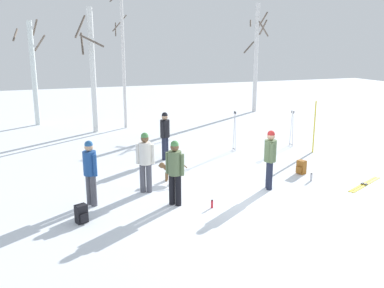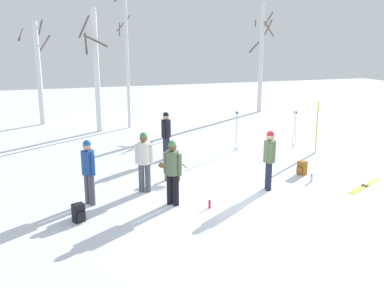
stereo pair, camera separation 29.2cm
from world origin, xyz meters
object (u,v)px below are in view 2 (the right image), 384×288
at_px(ski_poles_0, 295,128).
at_px(water_bottle_1, 312,178).
at_px(person_2, 144,158).
at_px(person_0, 166,133).
at_px(person_4, 269,156).
at_px(water_bottle_0, 210,204).
at_px(person_1, 88,168).
at_px(dog, 171,168).
at_px(birch_tree_0, 38,71).
at_px(ski_poles_1, 236,130).
at_px(birch_tree_3, 261,56).
at_px(backpack_0, 302,168).
at_px(ski_pair_lying_0, 366,185).
at_px(backpack_1, 79,213).
at_px(birch_tree_2, 127,46).
at_px(birch_tree_1, 96,69).
at_px(ski_pair_planted_0, 317,127).
at_px(person_3, 173,169).

distance_m(ski_poles_0, water_bottle_1, 4.40).
bearing_deg(person_2, person_0, 64.11).
bearing_deg(person_4, water_bottle_0, -160.18).
xyz_separation_m(person_1, dog, (2.52, 1.13, -0.59)).
relative_size(person_1, birch_tree_0, 0.33).
height_order(ski_poles_1, birch_tree_3, birch_tree_3).
distance_m(backpack_0, birch_tree_3, 12.65).
distance_m(person_2, ski_pair_lying_0, 6.54).
bearing_deg(water_bottle_1, water_bottle_0, -166.13).
bearing_deg(water_bottle_1, person_2, 170.78).
distance_m(person_1, birch_tree_0, 12.08).
distance_m(backpack_1, birch_tree_2, 11.69).
distance_m(birch_tree_2, birch_tree_3, 8.62).
xyz_separation_m(person_2, birch_tree_3, (9.59, 11.32, 2.32)).
height_order(birch_tree_1, birch_tree_2, birch_tree_2).
bearing_deg(birch_tree_3, ski_poles_1, -123.16).
height_order(backpack_1, birch_tree_3, birch_tree_3).
relative_size(birch_tree_2, birch_tree_3, 1.21).
bearing_deg(birch_tree_0, backpack_1, -86.10).
xyz_separation_m(water_bottle_1, birch_tree_3, (4.64, 12.12, 3.19)).
xyz_separation_m(ski_poles_0, birch_tree_2, (-5.55, 6.02, 3.14)).
bearing_deg(dog, water_bottle_0, -82.33).
relative_size(dog, ski_pair_lying_0, 0.46).
bearing_deg(person_0, ski_pair_planted_0, -10.20).
relative_size(person_1, person_3, 1.00).
bearing_deg(birch_tree_0, person_1, -84.02).
xyz_separation_m(ski_pair_planted_0, birch_tree_0, (-9.87, 9.42, 1.72)).
xyz_separation_m(person_3, ski_pair_lying_0, (5.78, -0.45, -0.97)).
bearing_deg(ski_pair_planted_0, person_4, -141.00).
relative_size(ski_poles_0, backpack_0, 3.30).
distance_m(person_3, water_bottle_1, 4.58).
bearing_deg(person_1, backpack_1, -109.44).
height_order(ski_poles_0, birch_tree_1, birch_tree_1).
bearing_deg(water_bottle_1, person_1, 176.81).
height_order(ski_poles_1, water_bottle_0, ski_poles_1).
relative_size(ski_poles_0, birch_tree_3, 0.23).
height_order(person_0, birch_tree_0, birch_tree_0).
relative_size(person_0, birch_tree_3, 0.27).
xyz_separation_m(backpack_0, birch_tree_2, (-3.81, 9.24, 3.70)).
distance_m(person_1, backpack_1, 1.33).
bearing_deg(birch_tree_2, person_4, -78.16).
height_order(ski_pair_lying_0, birch_tree_2, birch_tree_2).
xyz_separation_m(person_1, ski_poles_0, (8.37, 3.57, -0.21)).
height_order(ski_pair_planted_0, birch_tree_1, birch_tree_1).
height_order(person_0, ski_pair_planted_0, ski_pair_planted_0).
bearing_deg(water_bottle_0, ski_pair_planted_0, 32.89).
bearing_deg(birch_tree_2, person_0, -88.09).
xyz_separation_m(person_1, ski_pair_planted_0, (8.62, 2.47, 0.01)).
relative_size(ski_pair_lying_0, water_bottle_0, 8.17).
bearing_deg(dog, birch_tree_0, 109.29).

